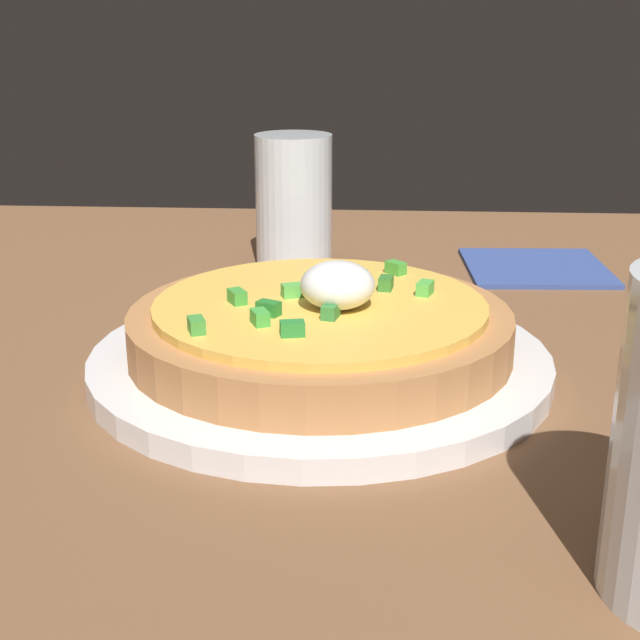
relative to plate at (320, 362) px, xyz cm
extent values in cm
cube|color=brown|center=(-4.23, 8.64, -2.11)|extent=(103.66, 87.63, 2.81)
cylinder|color=white|center=(0.00, 0.00, 0.00)|extent=(27.56, 27.56, 1.40)
cylinder|color=#B57845|center=(0.00, 0.00, 2.00)|extent=(22.76, 22.76, 2.60)
cylinder|color=#EEBA4C|center=(0.00, 0.00, 3.57)|extent=(19.73, 19.73, 0.54)
ellipsoid|color=white|center=(-1.06, -1.08, 5.20)|extent=(4.31, 4.31, 2.73)
cube|color=#357B2C|center=(2.75, -3.88, 4.24)|extent=(1.38, 0.98, 0.80)
cube|color=#52B849|center=(1.85, -6.23, 4.24)|extent=(1.47, 1.17, 0.80)
cube|color=#2A8637|center=(-5.93, 1.09, 4.24)|extent=(1.04, 1.41, 0.80)
cube|color=#35813B|center=(-2.92, -0.77, 4.24)|extent=(1.43, 1.08, 0.80)
cube|color=green|center=(3.81, -2.29, 4.24)|extent=(1.37, 0.95, 0.80)
cube|color=green|center=(-5.73, 6.23, 4.24)|extent=(1.48, 1.20, 0.80)
cube|color=#267C2C|center=(-2.62, 2.73, 4.24)|extent=(1.29, 1.50, 0.80)
cube|color=green|center=(-0.56, 4.82, 4.24)|extent=(1.51, 1.34, 0.80)
cube|color=#54B54B|center=(0.86, 1.69, 4.24)|extent=(1.21, 1.48, 0.80)
cube|color=green|center=(-4.42, 3.02, 4.24)|extent=(1.49, 1.25, 0.80)
cube|color=green|center=(6.31, -4.55, 4.24)|extent=(1.48, 1.46, 0.80)
cylinder|color=silver|center=(23.83, 3.69, 4.92)|extent=(6.44, 6.44, 11.23)
cylinder|color=black|center=(23.83, 3.69, 2.41)|extent=(5.66, 5.66, 5.41)
cube|color=#354C90|center=(24.13, -16.84, -0.50)|extent=(12.08, 12.08, 0.40)
camera|label=1|loc=(-50.11, -3.12, 19.93)|focal=50.29mm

